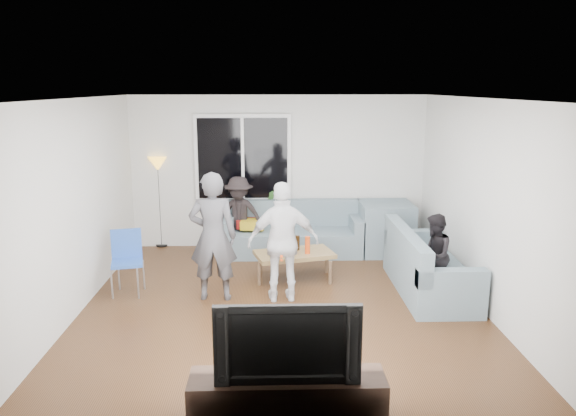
{
  "coord_description": "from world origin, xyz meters",
  "views": [
    {
      "loc": [
        -0.11,
        -6.55,
        2.75
      ],
      "look_at": [
        0.1,
        0.6,
        1.15
      ],
      "focal_mm": 34.27,
      "sensor_mm": 36.0,
      "label": 1
    }
  ],
  "objects_px": {
    "tv_console": "(287,401)",
    "television": "(287,339)",
    "coffee_table": "(294,265)",
    "sofa_right_section": "(430,261)",
    "sofa_back_section": "(292,229)",
    "side_chair": "(127,264)",
    "spectator_back": "(239,215)",
    "floor_lamp": "(160,202)",
    "player_left": "(213,237)",
    "player_right": "(283,242)",
    "spectator_right": "(434,256)"
  },
  "relations": [
    {
      "from": "floor_lamp",
      "to": "tv_console",
      "type": "xyz_separation_m",
      "value": [
        2.05,
        -5.26,
        -0.56
      ]
    },
    {
      "from": "floor_lamp",
      "to": "spectator_right",
      "type": "bearing_deg",
      "value": -30.96
    },
    {
      "from": "coffee_table",
      "to": "sofa_right_section",
      "type": "bearing_deg",
      "value": -16.82
    },
    {
      "from": "television",
      "to": "sofa_right_section",
      "type": "bearing_deg",
      "value": 55.86
    },
    {
      "from": "sofa_right_section",
      "to": "coffee_table",
      "type": "relative_size",
      "value": 1.82
    },
    {
      "from": "coffee_table",
      "to": "tv_console",
      "type": "bearing_deg",
      "value": -93.26
    },
    {
      "from": "sofa_right_section",
      "to": "television",
      "type": "xyz_separation_m",
      "value": [
        -2.02,
        -2.98,
        0.35
      ]
    },
    {
      "from": "sofa_back_section",
      "to": "player_right",
      "type": "bearing_deg",
      "value": -95.42
    },
    {
      "from": "spectator_right",
      "to": "spectator_back",
      "type": "height_order",
      "value": "spectator_back"
    },
    {
      "from": "sofa_back_section",
      "to": "sofa_right_section",
      "type": "height_order",
      "value": "same"
    },
    {
      "from": "player_left",
      "to": "television",
      "type": "bearing_deg",
      "value": 108.42
    },
    {
      "from": "coffee_table",
      "to": "spectator_right",
      "type": "relative_size",
      "value": 0.99
    },
    {
      "from": "side_chair",
      "to": "tv_console",
      "type": "relative_size",
      "value": 0.54
    },
    {
      "from": "sofa_right_section",
      "to": "coffee_table",
      "type": "bearing_deg",
      "value": 73.18
    },
    {
      "from": "coffee_table",
      "to": "player_right",
      "type": "xyz_separation_m",
      "value": [
        -0.17,
        -0.8,
        0.58
      ]
    },
    {
      "from": "tv_console",
      "to": "television",
      "type": "xyz_separation_m",
      "value": [
        0.0,
        0.0,
        0.55
      ]
    },
    {
      "from": "side_chair",
      "to": "coffee_table",
      "type": "bearing_deg",
      "value": 0.4
    },
    {
      "from": "player_left",
      "to": "spectator_right",
      "type": "relative_size",
      "value": 1.52
    },
    {
      "from": "side_chair",
      "to": "television",
      "type": "height_order",
      "value": "television"
    },
    {
      "from": "player_left",
      "to": "tv_console",
      "type": "bearing_deg",
      "value": 108.42
    },
    {
      "from": "sofa_back_section",
      "to": "floor_lamp",
      "type": "xyz_separation_m",
      "value": [
        -2.27,
        0.49,
        0.36
      ]
    },
    {
      "from": "side_chair",
      "to": "sofa_right_section",
      "type": "bearing_deg",
      "value": -13.17
    },
    {
      "from": "floor_lamp",
      "to": "player_left",
      "type": "distance_m",
      "value": 2.73
    },
    {
      "from": "television",
      "to": "player_left",
      "type": "bearing_deg",
      "value": 107.41
    },
    {
      "from": "floor_lamp",
      "to": "spectator_right",
      "type": "distance_m",
      "value": 4.75
    },
    {
      "from": "sofa_back_section",
      "to": "spectator_right",
      "type": "relative_size",
      "value": 2.07
    },
    {
      "from": "spectator_back",
      "to": "television",
      "type": "bearing_deg",
      "value": -71.01
    },
    {
      "from": "spectator_right",
      "to": "sofa_back_section",
      "type": "bearing_deg",
      "value": -122.41
    },
    {
      "from": "sofa_right_section",
      "to": "sofa_back_section",
      "type": "bearing_deg",
      "value": 45.07
    },
    {
      "from": "tv_console",
      "to": "coffee_table",
      "type": "bearing_deg",
      "value": 86.74
    },
    {
      "from": "coffee_table",
      "to": "spectator_right",
      "type": "distance_m",
      "value": 1.98
    },
    {
      "from": "tv_console",
      "to": "television",
      "type": "relative_size",
      "value": 1.38
    },
    {
      "from": "floor_lamp",
      "to": "player_left",
      "type": "relative_size",
      "value": 0.92
    },
    {
      "from": "sofa_back_section",
      "to": "floor_lamp",
      "type": "distance_m",
      "value": 2.35
    },
    {
      "from": "coffee_table",
      "to": "spectator_back",
      "type": "distance_m",
      "value": 1.6
    },
    {
      "from": "spectator_right",
      "to": "tv_console",
      "type": "bearing_deg",
      "value": -20.68
    },
    {
      "from": "tv_console",
      "to": "player_left",
      "type": "bearing_deg",
      "value": 107.41
    },
    {
      "from": "side_chair",
      "to": "spectator_back",
      "type": "distance_m",
      "value": 2.29
    },
    {
      "from": "floor_lamp",
      "to": "television",
      "type": "distance_m",
      "value": 5.65
    },
    {
      "from": "coffee_table",
      "to": "tv_console",
      "type": "xyz_separation_m",
      "value": [
        -0.2,
        -3.53,
        0.02
      ]
    },
    {
      "from": "player_right",
      "to": "tv_console",
      "type": "relative_size",
      "value": 0.98
    },
    {
      "from": "spectator_back",
      "to": "coffee_table",
      "type": "bearing_deg",
      "value": -44.76
    },
    {
      "from": "side_chair",
      "to": "spectator_right",
      "type": "distance_m",
      "value": 4.08
    },
    {
      "from": "side_chair",
      "to": "player_right",
      "type": "bearing_deg",
      "value": -20.17
    },
    {
      "from": "player_right",
      "to": "coffee_table",
      "type": "bearing_deg",
      "value": -106.38
    },
    {
      "from": "sofa_right_section",
      "to": "tv_console",
      "type": "height_order",
      "value": "sofa_right_section"
    },
    {
      "from": "sofa_back_section",
      "to": "player_left",
      "type": "distance_m",
      "value": 2.29
    },
    {
      "from": "player_right",
      "to": "tv_console",
      "type": "distance_m",
      "value": 2.79
    },
    {
      "from": "floor_lamp",
      "to": "player_left",
      "type": "xyz_separation_m",
      "value": [
        1.17,
        -2.46,
        0.07
      ]
    },
    {
      "from": "player_right",
      "to": "floor_lamp",
      "type": "bearing_deg",
      "value": -54.76
    }
  ]
}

